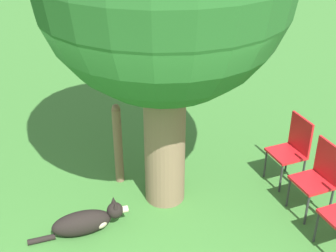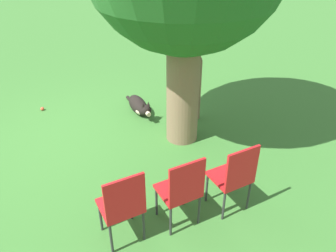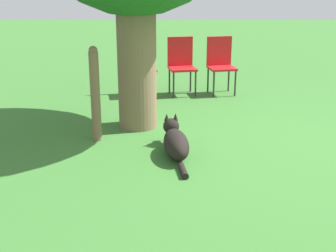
% 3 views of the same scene
% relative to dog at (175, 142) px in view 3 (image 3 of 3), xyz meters
% --- Properties ---
extents(ground_plane, '(30.00, 30.00, 0.00)m').
position_rel_dog_xyz_m(ground_plane, '(0.63, -0.73, -0.16)').
color(ground_plane, '#38702D').
extents(dog, '(1.22, 0.37, 0.40)m').
position_rel_dog_xyz_m(dog, '(0.00, 0.00, 0.00)').
color(dog, black).
rests_on(dog, ground_plane).
extents(fence_post, '(0.12, 0.12, 1.20)m').
position_rel_dog_xyz_m(fence_post, '(0.50, 0.98, 0.45)').
color(fence_post, brown).
rests_on(fence_post, ground_plane).
extents(red_chair_0, '(0.50, 0.51, 0.97)m').
position_rel_dog_xyz_m(red_chair_0, '(2.91, -0.83, 0.40)').
color(red_chair_0, red).
rests_on(red_chair_0, ground_plane).
extents(red_chair_1, '(0.50, 0.51, 0.97)m').
position_rel_dog_xyz_m(red_chair_1, '(2.86, -0.15, 0.40)').
color(red_chair_1, red).
rests_on(red_chair_1, ground_plane).
extents(red_chair_2, '(0.50, 0.51, 0.97)m').
position_rel_dog_xyz_m(red_chair_2, '(2.82, 0.53, 0.40)').
color(red_chair_2, red).
rests_on(red_chair_2, ground_plane).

